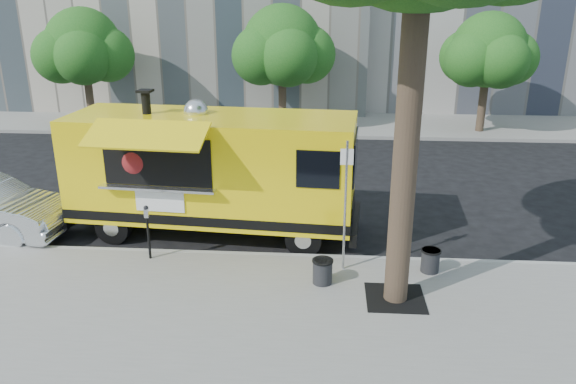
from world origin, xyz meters
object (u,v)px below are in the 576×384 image
(far_tree_c, at_px, (489,50))
(sign_post, at_px, (345,199))
(trash_bin_right, at_px, (322,271))
(far_tree_b, at_px, (282,45))
(food_truck, at_px, (211,170))
(trash_bin_left, at_px, (430,260))
(parking_meter, at_px, (148,226))
(far_tree_a, at_px, (84,46))

(far_tree_c, bearing_deg, sign_post, -114.81)
(sign_post, relative_size, trash_bin_right, 5.46)
(trash_bin_right, bearing_deg, far_tree_b, 97.95)
(far_tree_b, bearing_deg, food_truck, -94.00)
(trash_bin_left, distance_m, trash_bin_right, 2.51)
(far_tree_c, relative_size, trash_bin_left, 9.77)
(parking_meter, bearing_deg, trash_bin_right, -12.46)
(far_tree_b, relative_size, trash_bin_right, 10.01)
(far_tree_c, bearing_deg, far_tree_a, -179.68)
(parking_meter, relative_size, food_truck, 0.17)
(far_tree_b, relative_size, trash_bin_left, 10.31)
(parking_meter, bearing_deg, far_tree_c, 51.34)
(sign_post, bearing_deg, far_tree_a, 129.83)
(far_tree_c, height_order, food_truck, far_tree_c)
(far_tree_a, height_order, trash_bin_left, far_tree_a)
(food_truck, height_order, trash_bin_right, food_truck)
(far_tree_c, distance_m, sign_post, 15.48)
(far_tree_a, relative_size, parking_meter, 4.01)
(food_truck, bearing_deg, trash_bin_right, -39.32)
(trash_bin_left, xyz_separation_m, trash_bin_right, (-2.41, -0.71, 0.01))
(far_tree_c, distance_m, parking_meter, 17.82)
(far_tree_a, relative_size, far_tree_c, 1.03)
(sign_post, bearing_deg, trash_bin_left, 0.09)
(far_tree_a, distance_m, parking_meter, 15.59)
(far_tree_a, height_order, trash_bin_right, far_tree_a)
(trash_bin_right, bearing_deg, far_tree_a, 127.30)
(far_tree_b, relative_size, sign_post, 1.83)
(far_tree_c, xyz_separation_m, sign_post, (-6.45, -13.95, -1.87))
(trash_bin_right, bearing_deg, sign_post, 56.76)
(far_tree_a, bearing_deg, parking_meter, -62.85)
(parking_meter, height_order, trash_bin_right, parking_meter)
(far_tree_b, distance_m, food_truck, 12.33)
(trash_bin_left, bearing_deg, far_tree_a, 134.27)
(parking_meter, xyz_separation_m, trash_bin_left, (6.50, -0.20, -0.54))
(sign_post, relative_size, food_truck, 0.39)
(far_tree_b, distance_m, far_tree_c, 9.01)
(far_tree_c, distance_m, food_truck, 15.52)
(food_truck, distance_m, trash_bin_left, 5.91)
(far_tree_b, distance_m, parking_meter, 14.48)
(far_tree_b, relative_size, food_truck, 0.71)
(food_truck, bearing_deg, far_tree_a, 129.36)
(sign_post, relative_size, trash_bin_left, 5.62)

